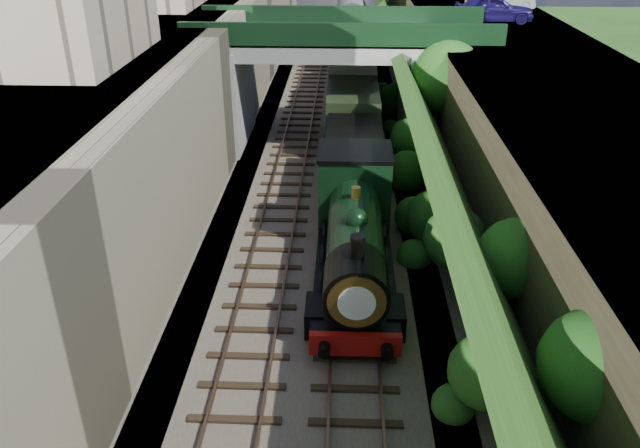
# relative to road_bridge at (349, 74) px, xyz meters

# --- Properties ---
(trackbed) EXTENTS (10.00, 90.00, 0.20)m
(trackbed) POSITION_rel_road_bridge_xyz_m (-0.94, -4.00, -3.98)
(trackbed) COLOR #473F38
(trackbed) RESTS_ON ground
(retaining_wall) EXTENTS (1.00, 90.00, 7.00)m
(retaining_wall) POSITION_rel_road_bridge_xyz_m (-6.44, -4.00, -0.58)
(retaining_wall) COLOR #756B56
(retaining_wall) RESTS_ON ground
(street_plateau_left) EXTENTS (6.00, 90.00, 7.00)m
(street_plateau_left) POSITION_rel_road_bridge_xyz_m (-9.94, -4.00, -0.58)
(street_plateau_left) COLOR #262628
(street_plateau_left) RESTS_ON ground
(street_plateau_right) EXTENTS (8.00, 90.00, 6.25)m
(street_plateau_right) POSITION_rel_road_bridge_xyz_m (8.56, -4.00, -0.95)
(street_plateau_right) COLOR #262628
(street_plateau_right) RESTS_ON ground
(embankment_slope) EXTENTS (4.31, 90.00, 6.36)m
(embankment_slope) POSITION_rel_road_bridge_xyz_m (3.99, -6.86, -1.43)
(embankment_slope) COLOR #1E4714
(embankment_slope) RESTS_ON ground
(track_left) EXTENTS (2.50, 90.00, 0.20)m
(track_left) POSITION_rel_road_bridge_xyz_m (-2.94, -4.00, -3.83)
(track_left) COLOR black
(track_left) RESTS_ON trackbed
(track_right) EXTENTS (2.50, 90.00, 0.20)m
(track_right) POSITION_rel_road_bridge_xyz_m (0.26, -4.00, -3.83)
(track_right) COLOR black
(track_right) RESTS_ON trackbed
(road_bridge) EXTENTS (16.00, 6.40, 7.25)m
(road_bridge) POSITION_rel_road_bridge_xyz_m (0.00, 0.00, 0.00)
(road_bridge) COLOR gray
(road_bridge) RESTS_ON ground
(building_near) EXTENTS (4.00, 8.00, 4.00)m
(building_near) POSITION_rel_road_bridge_xyz_m (-10.44, -10.00, 4.92)
(building_near) COLOR gray
(building_near) RESTS_ON street_plateau_left
(tree) EXTENTS (3.60, 3.80, 6.60)m
(tree) POSITION_rel_road_bridge_xyz_m (4.97, -3.38, 0.57)
(tree) COLOR black
(tree) RESTS_ON ground
(car_blue) EXTENTS (4.49, 1.81, 1.53)m
(car_blue) POSITION_rel_road_bridge_xyz_m (8.30, 3.81, 2.94)
(car_blue) COLOR #1C1354
(car_blue) RESTS_ON street_plateau_right
(car_silver) EXTENTS (4.26, 3.18, 1.34)m
(car_silver) POSITION_rel_road_bridge_xyz_m (9.81, 7.82, 2.85)
(car_silver) COLOR #A4A4A8
(car_silver) RESTS_ON street_plateau_right
(locomotive) EXTENTS (3.10, 10.23, 3.83)m
(locomotive) POSITION_rel_road_bridge_xyz_m (0.26, -14.65, -2.18)
(locomotive) COLOR black
(locomotive) RESTS_ON trackbed
(tender) EXTENTS (2.70, 6.00, 3.05)m
(tender) POSITION_rel_road_bridge_xyz_m (0.26, -7.29, -2.46)
(tender) COLOR black
(tender) RESTS_ON trackbed
(coach_front) EXTENTS (2.90, 18.00, 3.70)m
(coach_front) POSITION_rel_road_bridge_xyz_m (0.26, 5.31, -2.03)
(coach_front) COLOR black
(coach_front) RESTS_ON trackbed
(coach_middle) EXTENTS (2.90, 18.00, 3.70)m
(coach_middle) POSITION_rel_road_bridge_xyz_m (0.26, 24.11, -2.03)
(coach_middle) COLOR black
(coach_middle) RESTS_ON trackbed
(coach_rear) EXTENTS (2.90, 18.00, 3.70)m
(coach_rear) POSITION_rel_road_bridge_xyz_m (0.26, 42.91, -2.03)
(coach_rear) COLOR black
(coach_rear) RESTS_ON trackbed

